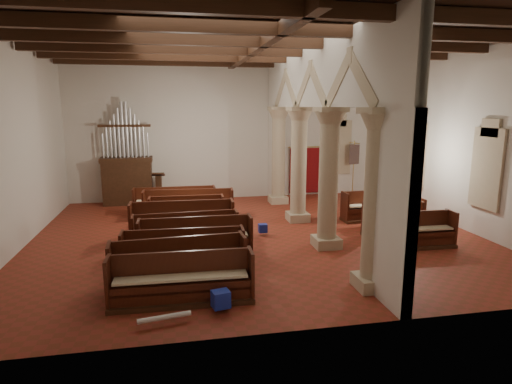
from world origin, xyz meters
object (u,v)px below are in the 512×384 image
(processional_banner, at_px, (353,178))
(nave_pew_0, at_px, (182,287))
(lectern, at_px, (159,190))
(aisle_pew_0, at_px, (422,235))
(pipe_organ, at_px, (127,172))

(processional_banner, distance_m, nave_pew_0, 12.81)
(lectern, relative_size, nave_pew_0, 0.45)
(aisle_pew_0, bearing_deg, nave_pew_0, -160.21)
(lectern, distance_m, nave_pew_0, 9.93)
(nave_pew_0, height_order, aisle_pew_0, nave_pew_0)
(processional_banner, xyz_separation_m, nave_pew_0, (-8.11, -9.90, -0.46))
(nave_pew_0, relative_size, aisle_pew_0, 1.58)
(pipe_organ, bearing_deg, nave_pew_0, -78.43)
(processional_banner, distance_m, aisle_pew_0, 7.60)
(pipe_organ, bearing_deg, lectern, -0.55)
(pipe_organ, height_order, nave_pew_0, pipe_organ)
(processional_banner, relative_size, nave_pew_0, 0.84)
(processional_banner, bearing_deg, aisle_pew_0, -114.44)
(pipe_organ, bearing_deg, aisle_pew_0, -39.60)
(lectern, height_order, nave_pew_0, lectern)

